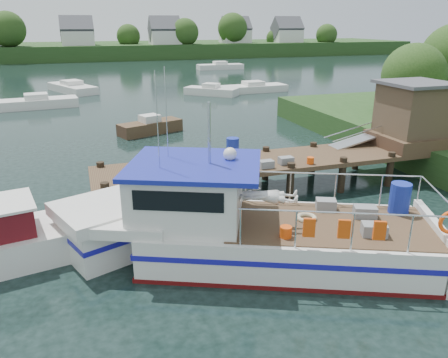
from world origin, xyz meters
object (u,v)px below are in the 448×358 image
object	(u,v)px
moored_far	(220,66)
moored_c	(253,88)
moored_a	(37,103)
dock	(367,132)
moored_rowboat	(150,126)
lobster_boat	(237,228)
moored_d	(72,88)
moored_b	(211,91)

from	to	relation	value
moored_far	moored_c	size ratio (longest dim) A/B	0.99
moored_far	moored_a	xyz separation A→B (m)	(-25.62, -27.05, 0.00)
dock	moored_a	bearing A→B (deg)	123.11
moored_rowboat	lobster_boat	bearing A→B (deg)	-81.73
moored_c	moored_d	world-z (taller)	moored_d
moored_rowboat	moored_far	distance (m)	43.31
moored_c	moored_d	bearing A→B (deg)	168.15
moored_far	moored_d	bearing A→B (deg)	-154.92
moored_far	moored_rowboat	bearing A→B (deg)	-127.95
lobster_boat	moored_c	size ratio (longest dim) A/B	1.59
moored_c	moored_a	bearing A→B (deg)	-166.48
dock	moored_b	xyz separation A→B (m)	(0.46, 26.70, -1.79)
moored_rowboat	dock	bearing A→B (deg)	-47.44
lobster_boat	moored_far	world-z (taller)	lobster_boat
lobster_boat	moored_rowboat	size ratio (longest dim) A/B	2.60
moored_rowboat	moored_c	size ratio (longest dim) A/B	0.61
dock	moored_d	xyz separation A→B (m)	(-13.12, 33.49, -1.78)
moored_a	moored_b	xyz separation A→B (m)	(16.56, 2.00, -0.02)
moored_rowboat	moored_far	size ratio (longest dim) A/B	0.62
moored_rowboat	moored_a	size ratio (longest dim) A/B	0.65
moored_c	moored_d	distance (m)	19.49
moored_a	moored_d	size ratio (longest dim) A/B	0.90
moored_b	moored_far	bearing A→B (deg)	76.18
moored_rowboat	moored_a	distance (m)	14.76
lobster_boat	moored_rowboat	distance (m)	17.50
moored_rowboat	moored_far	xyz separation A→B (m)	(17.72, 39.52, -0.00)
moored_rowboat	moored_c	distance (m)	20.37
lobster_boat	moored_b	size ratio (longest dim) A/B	2.22
lobster_boat	moored_a	bearing A→B (deg)	128.26
moored_c	moored_b	bearing A→B (deg)	-165.57
moored_a	moored_d	world-z (taller)	moored_d
dock	moored_far	bearing A→B (deg)	79.58
moored_rowboat	moored_d	distance (m)	21.82
lobster_boat	moored_d	bearing A→B (deg)	120.76
moored_far	moored_b	bearing A→B (deg)	-123.69
moored_a	moored_c	distance (m)	21.67
lobster_boat	moored_far	bearing A→B (deg)	96.33
moored_d	moored_far	bearing A→B (deg)	44.71
dock	moored_d	size ratio (longest dim) A/B	2.14
lobster_boat	moored_a	distance (m)	30.95
moored_far	moored_d	xyz separation A→B (m)	(-22.64, -18.26, 0.00)
moored_a	dock	bearing A→B (deg)	-42.87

